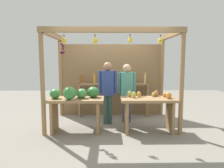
# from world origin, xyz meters

# --- Properties ---
(ground_plane) EXTENTS (12.00, 12.00, 0.00)m
(ground_plane) POSITION_xyz_m (0.00, 0.00, 0.00)
(ground_plane) COLOR gray
(ground_plane) RESTS_ON ground
(market_stall) EXTENTS (3.21, 1.84, 2.40)m
(market_stall) POSITION_xyz_m (-0.00, 0.41, 1.38)
(market_stall) COLOR #99754C
(market_stall) RESTS_ON ground
(fruit_counter_left) EXTENTS (1.30, 0.64, 1.09)m
(fruit_counter_left) POSITION_xyz_m (-0.84, -0.66, 0.72)
(fruit_counter_left) COLOR #99754C
(fruit_counter_left) RESTS_ON ground
(fruit_counter_right) EXTENTS (1.30, 0.64, 0.95)m
(fruit_counter_right) POSITION_xyz_m (0.86, -0.64, 0.60)
(fruit_counter_right) COLOR #99754C
(fruit_counter_right) RESTS_ON ground
(bottle_shelf_unit) EXTENTS (2.06, 0.22, 1.35)m
(bottle_shelf_unit) POSITION_xyz_m (0.04, 0.65, 0.79)
(bottle_shelf_unit) COLOR #99754C
(bottle_shelf_unit) RESTS_ON ground
(vendor_man) EXTENTS (0.48, 0.22, 1.63)m
(vendor_man) POSITION_xyz_m (-0.11, -0.06, 0.98)
(vendor_man) COLOR #335A51
(vendor_man) RESTS_ON ground
(vendor_woman) EXTENTS (0.48, 0.21, 1.58)m
(vendor_woman) POSITION_xyz_m (0.40, 0.07, 0.95)
(vendor_woman) COLOR #494A5E
(vendor_woman) RESTS_ON ground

